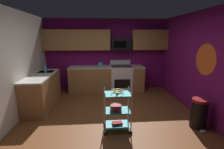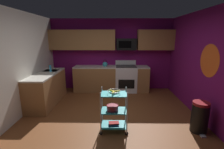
{
  "view_description": "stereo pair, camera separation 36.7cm",
  "coord_description": "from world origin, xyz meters",
  "px_view_note": "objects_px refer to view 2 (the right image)",
  "views": [
    {
      "loc": [
        -0.26,
        -3.74,
        1.98
      ],
      "look_at": [
        0.05,
        0.24,
        1.05
      ],
      "focal_mm": 26.47,
      "sensor_mm": 36.0,
      "label": 1
    },
    {
      "loc": [
        0.11,
        -3.75,
        1.98
      ],
      "look_at": [
        0.05,
        0.24,
        1.05
      ],
      "focal_mm": 26.47,
      "sensor_mm": 36.0,
      "label": 2
    }
  ],
  "objects_px": {
    "kettle": "(105,64)",
    "trash_can": "(200,117)",
    "microwave": "(126,44)",
    "rolling_cart": "(114,111)",
    "oven_range": "(126,78)",
    "book_stack": "(114,123)",
    "fruit_bowl": "(114,91)",
    "mixing_bowl_large": "(112,108)",
    "dish_soap_bottle": "(50,68)"
  },
  "relations": [
    {
      "from": "mixing_bowl_large",
      "to": "dish_soap_bottle",
      "type": "bearing_deg",
      "value": 138.16
    },
    {
      "from": "microwave",
      "to": "dish_soap_bottle",
      "type": "distance_m",
      "value": 2.68
    },
    {
      "from": "oven_range",
      "to": "kettle",
      "type": "xyz_separation_m",
      "value": [
        -0.76,
        -0.0,
        0.52
      ]
    },
    {
      "from": "rolling_cart",
      "to": "dish_soap_bottle",
      "type": "height_order",
      "value": "dish_soap_bottle"
    },
    {
      "from": "mixing_bowl_large",
      "to": "fruit_bowl",
      "type": "bearing_deg",
      "value": 0.0
    },
    {
      "from": "kettle",
      "to": "trash_can",
      "type": "height_order",
      "value": "kettle"
    },
    {
      "from": "oven_range",
      "to": "fruit_bowl",
      "type": "relative_size",
      "value": 4.04
    },
    {
      "from": "fruit_bowl",
      "to": "dish_soap_bottle",
      "type": "xyz_separation_m",
      "value": [
        -1.95,
        1.72,
        0.14
      ]
    },
    {
      "from": "rolling_cart",
      "to": "kettle",
      "type": "bearing_deg",
      "value": 97.05
    },
    {
      "from": "oven_range",
      "to": "rolling_cart",
      "type": "xyz_separation_m",
      "value": [
        -0.43,
        -2.65,
        -0.03
      ]
    },
    {
      "from": "rolling_cart",
      "to": "mixing_bowl_large",
      "type": "xyz_separation_m",
      "value": [
        -0.03,
        -0.0,
        0.07
      ]
    },
    {
      "from": "fruit_bowl",
      "to": "mixing_bowl_large",
      "type": "relative_size",
      "value": 1.08
    },
    {
      "from": "trash_can",
      "to": "microwave",
      "type": "bearing_deg",
      "value": 116.23
    },
    {
      "from": "oven_range",
      "to": "mixing_bowl_large",
      "type": "distance_m",
      "value": 2.69
    },
    {
      "from": "rolling_cart",
      "to": "dish_soap_bottle",
      "type": "distance_m",
      "value": 2.66
    },
    {
      "from": "kettle",
      "to": "trash_can",
      "type": "distance_m",
      "value": 3.48
    },
    {
      "from": "book_stack",
      "to": "trash_can",
      "type": "relative_size",
      "value": 0.35
    },
    {
      "from": "rolling_cart",
      "to": "mixing_bowl_large",
      "type": "height_order",
      "value": "rolling_cart"
    },
    {
      "from": "microwave",
      "to": "fruit_bowl",
      "type": "height_order",
      "value": "microwave"
    },
    {
      "from": "kettle",
      "to": "dish_soap_bottle",
      "type": "relative_size",
      "value": 1.32
    },
    {
      "from": "fruit_bowl",
      "to": "dish_soap_bottle",
      "type": "bearing_deg",
      "value": 138.6
    },
    {
      "from": "trash_can",
      "to": "dish_soap_bottle",
      "type": "bearing_deg",
      "value": 155.06
    },
    {
      "from": "book_stack",
      "to": "fruit_bowl",
      "type": "bearing_deg",
      "value": 104.04
    },
    {
      "from": "oven_range",
      "to": "fruit_bowl",
      "type": "xyz_separation_m",
      "value": [
        -0.43,
        -2.65,
        0.4
      ]
    },
    {
      "from": "microwave",
      "to": "book_stack",
      "type": "distance_m",
      "value": 3.19
    },
    {
      "from": "microwave",
      "to": "rolling_cart",
      "type": "bearing_deg",
      "value": -98.85
    },
    {
      "from": "book_stack",
      "to": "oven_range",
      "type": "bearing_deg",
      "value": 80.79
    },
    {
      "from": "book_stack",
      "to": "dish_soap_bottle",
      "type": "height_order",
      "value": "dish_soap_bottle"
    },
    {
      "from": "dish_soap_bottle",
      "to": "book_stack",
      "type": "bearing_deg",
      "value": -41.4
    },
    {
      "from": "fruit_bowl",
      "to": "kettle",
      "type": "xyz_separation_m",
      "value": [
        -0.33,
        2.65,
        0.12
      ]
    },
    {
      "from": "oven_range",
      "to": "book_stack",
      "type": "height_order",
      "value": "oven_range"
    },
    {
      "from": "oven_range",
      "to": "book_stack",
      "type": "relative_size",
      "value": 4.75
    },
    {
      "from": "trash_can",
      "to": "rolling_cart",
      "type": "bearing_deg",
      "value": 179.28
    },
    {
      "from": "oven_range",
      "to": "trash_can",
      "type": "xyz_separation_m",
      "value": [
        1.37,
        -2.67,
        -0.15
      ]
    },
    {
      "from": "fruit_bowl",
      "to": "dish_soap_bottle",
      "type": "relative_size",
      "value": 1.36
    },
    {
      "from": "microwave",
      "to": "kettle",
      "type": "relative_size",
      "value": 2.65
    },
    {
      "from": "kettle",
      "to": "fruit_bowl",
      "type": "bearing_deg",
      "value": -82.95
    },
    {
      "from": "kettle",
      "to": "book_stack",
      "type": "bearing_deg",
      "value": -82.95
    },
    {
      "from": "oven_range",
      "to": "kettle",
      "type": "height_order",
      "value": "kettle"
    },
    {
      "from": "microwave",
      "to": "mixing_bowl_large",
      "type": "xyz_separation_m",
      "value": [
        -0.46,
        -2.76,
        -1.18
      ]
    },
    {
      "from": "microwave",
      "to": "rolling_cart",
      "type": "distance_m",
      "value": 3.05
    },
    {
      "from": "rolling_cart",
      "to": "trash_can",
      "type": "height_order",
      "value": "rolling_cart"
    },
    {
      "from": "mixing_bowl_large",
      "to": "dish_soap_bottle",
      "type": "relative_size",
      "value": 1.26
    },
    {
      "from": "mixing_bowl_large",
      "to": "trash_can",
      "type": "height_order",
      "value": "trash_can"
    },
    {
      "from": "microwave",
      "to": "dish_soap_bottle",
      "type": "relative_size",
      "value": 3.5
    },
    {
      "from": "oven_range",
      "to": "kettle",
      "type": "distance_m",
      "value": 0.92
    },
    {
      "from": "kettle",
      "to": "dish_soap_bottle",
      "type": "distance_m",
      "value": 1.87
    },
    {
      "from": "oven_range",
      "to": "microwave",
      "type": "height_order",
      "value": "microwave"
    },
    {
      "from": "fruit_bowl",
      "to": "trash_can",
      "type": "bearing_deg",
      "value": -0.72
    },
    {
      "from": "oven_range",
      "to": "microwave",
      "type": "distance_m",
      "value": 1.23
    }
  ]
}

